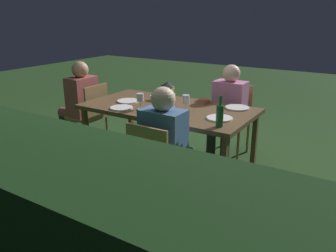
% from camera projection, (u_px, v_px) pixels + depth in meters
% --- Properties ---
extents(ground_plane, '(16.00, 16.00, 0.00)m').
position_uv_depth(ground_plane, '(168.00, 169.00, 4.05)').
color(ground_plane, '#26471E').
extents(dining_table, '(1.86, 0.98, 0.75)m').
position_uv_depth(dining_table, '(168.00, 111.00, 3.83)').
color(dining_table, brown).
rests_on(dining_table, ground).
extents(chair_head_far, '(0.40, 0.42, 0.87)m').
position_uv_depth(chair_head_far, '(91.00, 114.00, 4.49)').
color(chair_head_far, '#937047').
rests_on(chair_head_far, ground).
extents(person_in_rust, '(0.48, 0.38, 1.15)m').
position_uv_depth(person_in_rust, '(79.00, 100.00, 4.55)').
color(person_in_rust, '#9E4C47').
rests_on(person_in_rust, ground).
extents(chair_side_left_a, '(0.42, 0.40, 0.87)m').
position_uv_depth(chair_side_left_a, '(233.00, 116.00, 4.40)').
color(chair_side_left_a, '#937047').
rests_on(chair_side_left_a, ground).
extents(person_in_pink, '(0.38, 0.47, 1.15)m').
position_uv_depth(person_in_pink, '(227.00, 108.00, 4.19)').
color(person_in_pink, '#C675A3').
rests_on(person_in_pink, ground).
extents(chair_side_right_a, '(0.42, 0.40, 0.87)m').
position_uv_depth(chair_side_right_a, '(155.00, 166.00, 2.98)').
color(chair_side_right_a, '#937047').
rests_on(chair_side_right_a, ground).
extents(person_in_blue, '(0.38, 0.47, 1.15)m').
position_uv_depth(person_in_blue, '(167.00, 142.00, 3.09)').
color(person_in_blue, '#426699').
rests_on(person_in_blue, ground).
extents(lantern_centerpiece, '(0.15, 0.15, 0.27)m').
position_uv_depth(lantern_centerpiece, '(167.00, 92.00, 3.84)').
color(lantern_centerpiece, black).
rests_on(lantern_centerpiece, dining_table).
extents(green_bottle_on_table, '(0.07, 0.07, 0.29)m').
position_uv_depth(green_bottle_on_table, '(220.00, 115.00, 3.12)').
color(green_bottle_on_table, '#1E5B2D').
rests_on(green_bottle_on_table, dining_table).
extents(wine_glass_a, '(0.08, 0.08, 0.17)m').
position_uv_depth(wine_glass_a, '(171.00, 106.00, 3.41)').
color(wine_glass_a, silver).
rests_on(wine_glass_a, dining_table).
extents(wine_glass_b, '(0.08, 0.08, 0.17)m').
position_uv_depth(wine_glass_b, '(186.00, 100.00, 3.63)').
color(wine_glass_b, silver).
rests_on(wine_glass_b, dining_table).
extents(wine_glass_c, '(0.08, 0.08, 0.17)m').
position_uv_depth(wine_glass_c, '(172.00, 98.00, 3.69)').
color(wine_glass_c, silver).
rests_on(wine_glass_c, dining_table).
extents(wine_glass_d, '(0.08, 0.08, 0.17)m').
position_uv_depth(wine_glass_d, '(140.00, 98.00, 3.69)').
color(wine_glass_d, silver).
rests_on(wine_glass_d, dining_table).
extents(plate_a, '(0.25, 0.25, 0.01)m').
position_uv_depth(plate_a, '(128.00, 101.00, 4.03)').
color(plate_a, white).
rests_on(plate_a, dining_table).
extents(plate_b, '(0.26, 0.26, 0.01)m').
position_uv_depth(plate_b, '(237.00, 108.00, 3.75)').
color(plate_b, white).
rests_on(plate_b, dining_table).
extents(plate_c, '(0.25, 0.25, 0.01)m').
position_uv_depth(plate_c, '(219.00, 118.00, 3.38)').
color(plate_c, white).
rests_on(plate_c, dining_table).
extents(plate_d, '(0.25, 0.25, 0.01)m').
position_uv_depth(plate_d, '(121.00, 108.00, 3.74)').
color(plate_d, white).
rests_on(plate_d, dining_table).
extents(bowl_olives, '(0.14, 0.14, 0.05)m').
position_uv_depth(bowl_olives, '(156.00, 98.00, 4.10)').
color(bowl_olives, silver).
rests_on(bowl_olives, dining_table).
extents(bowl_bread, '(0.13, 0.13, 0.05)m').
position_uv_depth(bowl_bread, '(204.00, 101.00, 3.96)').
color(bowl_bread, '#9E5138').
rests_on(bowl_bread, dining_table).
extents(bowl_salad, '(0.12, 0.12, 0.04)m').
position_uv_depth(bowl_salad, '(165.00, 111.00, 3.58)').
color(bowl_salad, '#9E5138').
rests_on(bowl_salad, dining_table).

